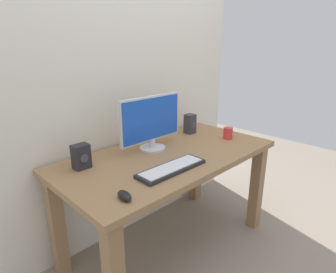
{
  "coord_description": "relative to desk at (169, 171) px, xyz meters",
  "views": [
    {
      "loc": [
        -1.23,
        -1.23,
        1.42
      ],
      "look_at": [
        -0.01,
        0.0,
        0.85
      ],
      "focal_mm": 30.32,
      "sensor_mm": 36.0,
      "label": 1
    }
  ],
  "objects": [
    {
      "name": "desk",
      "position": [
        0.0,
        0.0,
        0.0
      ],
      "size": [
        1.47,
        0.75,
        0.73
      ],
      "color": "#936D47",
      "rests_on": "ground_plane"
    },
    {
      "name": "keyboard_primary",
      "position": [
        -0.17,
        -0.19,
        0.14
      ],
      "size": [
        0.44,
        0.14,
        0.02
      ],
      "color": "#232328",
      "rests_on": "desk"
    },
    {
      "name": "speaker_right",
      "position": [
        0.44,
        0.2,
        0.2
      ],
      "size": [
        0.08,
        0.07,
        0.15
      ],
      "color": "#333338",
      "rests_on": "desk"
    },
    {
      "name": "ground_plane",
      "position": [
        0.0,
        0.0,
        -0.6
      ],
      "size": [
        6.0,
        6.0,
        0.0
      ],
      "primitive_type": "plane",
      "color": "gray"
    },
    {
      "name": "wall_back",
      "position": [
        0.0,
        0.42,
        0.9
      ],
      "size": [
        2.19,
        0.04,
        3.0
      ],
      "primitive_type": "cube",
      "color": "silver",
      "rests_on": "ground_plane"
    },
    {
      "name": "coffee_mug",
      "position": [
        0.54,
        -0.1,
        0.17
      ],
      "size": [
        0.07,
        0.07,
        0.09
      ],
      "primitive_type": "cylinder",
      "color": "red",
      "rests_on": "desk"
    },
    {
      "name": "monitor",
      "position": [
        -0.02,
        0.14,
        0.32
      ],
      "size": [
        0.5,
        0.18,
        0.37
      ],
      "color": "silver",
      "rests_on": "desk"
    },
    {
      "name": "speaker_left",
      "position": [
        -0.52,
        0.19,
        0.2
      ],
      "size": [
        0.09,
        0.07,
        0.14
      ],
      "color": "#232328",
      "rests_on": "desk"
    },
    {
      "name": "mouse",
      "position": [
        -0.55,
        -0.26,
        0.14
      ],
      "size": [
        0.07,
        0.11,
        0.04
      ],
      "primitive_type": "ellipsoid",
      "rotation": [
        0.0,
        0.0,
        -0.16
      ],
      "color": "black",
      "rests_on": "desk"
    }
  ]
}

